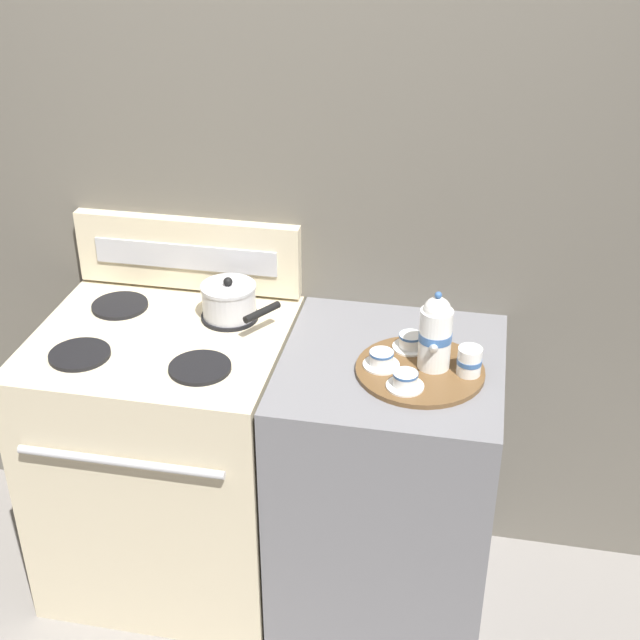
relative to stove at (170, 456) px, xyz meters
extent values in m
plane|color=gray|center=(0.32, 0.00, -0.45)|extent=(6.00, 6.00, 0.00)
cube|color=#666056|center=(0.32, 0.35, 0.65)|extent=(6.00, 0.05, 2.20)
cube|color=beige|center=(0.00, 0.00, 0.00)|extent=(0.74, 0.66, 0.89)
cylinder|color=silver|center=(0.00, -0.34, 0.25)|extent=(0.59, 0.02, 0.02)
cylinder|color=black|center=(-0.18, 0.15, 0.45)|extent=(0.17, 0.17, 0.01)
cylinder|color=black|center=(0.18, 0.15, 0.45)|extent=(0.17, 0.17, 0.01)
cylinder|color=black|center=(-0.18, -0.15, 0.45)|extent=(0.17, 0.17, 0.01)
cylinder|color=black|center=(0.18, -0.15, 0.45)|extent=(0.17, 0.17, 0.01)
cube|color=beige|center=(0.00, 0.31, 0.57)|extent=(0.73, 0.05, 0.23)
cube|color=#B7B7BC|center=(0.00, 0.28, 0.57)|extent=(0.59, 0.01, 0.08)
cube|color=slate|center=(0.69, 0.00, 0.00)|extent=(0.63, 0.66, 0.89)
cylinder|color=#B7B7BC|center=(0.18, 0.15, 0.50)|extent=(0.16, 0.16, 0.09)
cylinder|color=#B7B7BC|center=(0.18, 0.15, 0.55)|extent=(0.17, 0.17, 0.01)
sphere|color=black|center=(0.18, 0.15, 0.57)|extent=(0.03, 0.03, 0.03)
cylinder|color=black|center=(0.30, 0.07, 0.52)|extent=(0.09, 0.12, 0.02)
cylinder|color=brown|center=(0.78, -0.04, 0.45)|extent=(0.36, 0.36, 0.01)
cylinder|color=white|center=(0.81, -0.03, 0.55)|extent=(0.09, 0.09, 0.17)
cylinder|color=#38609E|center=(0.81, -0.03, 0.56)|extent=(0.09, 0.09, 0.02)
sphere|color=white|center=(0.81, -0.03, 0.63)|extent=(0.08, 0.08, 0.08)
sphere|color=#38609E|center=(0.81, -0.03, 0.68)|extent=(0.02, 0.02, 0.02)
cone|color=white|center=(0.81, -0.09, 0.56)|extent=(0.03, 0.07, 0.05)
cylinder|color=white|center=(0.67, -0.05, 0.46)|extent=(0.10, 0.10, 0.01)
cylinder|color=white|center=(0.67, -0.05, 0.48)|extent=(0.07, 0.07, 0.04)
cylinder|color=#38609E|center=(0.67, -0.05, 0.50)|extent=(0.07, 0.07, 0.01)
cylinder|color=white|center=(0.75, -0.14, 0.46)|extent=(0.10, 0.10, 0.01)
cylinder|color=white|center=(0.75, -0.14, 0.48)|extent=(0.07, 0.07, 0.04)
cylinder|color=#38609E|center=(0.75, -0.14, 0.50)|extent=(0.07, 0.07, 0.01)
cylinder|color=white|center=(0.74, 0.06, 0.46)|extent=(0.10, 0.10, 0.01)
cylinder|color=white|center=(0.74, 0.06, 0.48)|extent=(0.07, 0.07, 0.04)
cylinder|color=#38609E|center=(0.74, 0.06, 0.50)|extent=(0.07, 0.07, 0.01)
cylinder|color=white|center=(0.91, -0.04, 0.50)|extent=(0.07, 0.07, 0.08)
cylinder|color=#38609E|center=(0.91, -0.04, 0.50)|extent=(0.07, 0.07, 0.01)
camera|label=1|loc=(0.91, -2.12, 1.78)|focal=50.00mm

